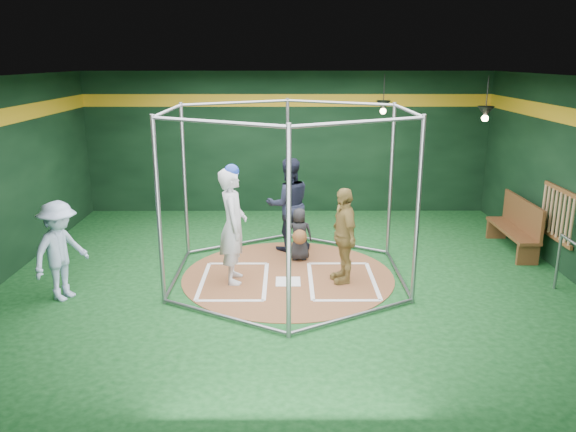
{
  "coord_description": "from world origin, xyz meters",
  "views": [
    {
      "loc": [
        -0.04,
        -9.45,
        3.79
      ],
      "look_at": [
        0.0,
        0.1,
        1.1
      ],
      "focal_mm": 35.0,
      "sensor_mm": 36.0,
      "label": 1
    }
  ],
  "objects_px": {
    "visitor_leopard": "(344,235)",
    "dugout_bench": "(517,225)",
    "batter_figure": "(233,224)",
    "umpire": "(289,204)"
  },
  "relations": [
    {
      "from": "visitor_leopard",
      "to": "dugout_bench",
      "type": "distance_m",
      "value": 4.03
    },
    {
      "from": "umpire",
      "to": "dugout_bench",
      "type": "relative_size",
      "value": 1.02
    },
    {
      "from": "batter_figure",
      "to": "umpire",
      "type": "relative_size",
      "value": 1.1
    },
    {
      "from": "batter_figure",
      "to": "umpire",
      "type": "xyz_separation_m",
      "value": [
        0.96,
        1.7,
        -0.08
      ]
    },
    {
      "from": "umpire",
      "to": "batter_figure",
      "type": "bearing_deg",
      "value": 46.42
    },
    {
      "from": "batter_figure",
      "to": "visitor_leopard",
      "type": "xyz_separation_m",
      "value": [
        1.91,
        -0.01,
        -0.19
      ]
    },
    {
      "from": "visitor_leopard",
      "to": "dugout_bench",
      "type": "xyz_separation_m",
      "value": [
        3.67,
        1.62,
        -0.3
      ]
    },
    {
      "from": "batter_figure",
      "to": "dugout_bench",
      "type": "distance_m",
      "value": 5.83
    },
    {
      "from": "batter_figure",
      "to": "umpire",
      "type": "distance_m",
      "value": 1.95
    },
    {
      "from": "visitor_leopard",
      "to": "umpire",
      "type": "xyz_separation_m",
      "value": [
        -0.94,
        1.71,
        0.11
      ]
    }
  ]
}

